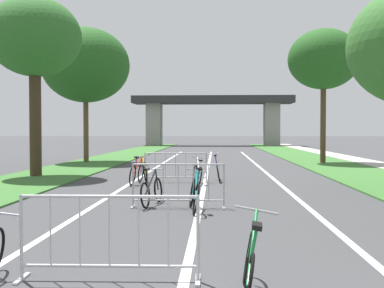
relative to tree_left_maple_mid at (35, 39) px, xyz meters
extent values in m
cube|color=#386B2D|center=(0.35, 11.04, -5.40)|extent=(3.40, 65.04, 0.05)
cube|color=#386B2D|center=(13.08, 11.04, -5.40)|extent=(3.40, 65.04, 0.05)
cube|color=#ADA89E|center=(15.60, 11.04, -5.38)|extent=(1.64, 65.04, 0.08)
cube|color=silver|center=(6.72, 3.25, -5.42)|extent=(0.14, 37.63, 0.01)
cube|color=silver|center=(9.28, 3.25, -5.42)|extent=(0.14, 37.63, 0.01)
cube|color=silver|center=(4.15, 3.25, -5.42)|extent=(0.14, 37.63, 0.01)
cube|color=#2D2D30|center=(6.72, 38.18, 0.06)|extent=(19.02, 4.04, 0.86)
cube|color=gray|center=(-0.32, 38.18, -2.90)|extent=(1.74, 2.40, 5.05)
cube|color=gray|center=(13.75, 38.18, -2.90)|extent=(1.74, 2.40, 5.05)
cylinder|color=#3D2D1E|center=(0.00, 0.00, -3.36)|extent=(0.46, 0.46, 4.13)
ellipsoid|color=#2D6628|center=(0.00, 0.00, 0.07)|extent=(3.63, 3.63, 3.09)
cylinder|color=brown|center=(-0.27, 8.16, -3.59)|extent=(0.29, 0.29, 3.67)
ellipsoid|color=#23561E|center=(-0.27, 8.16, 0.10)|extent=(4.96, 4.96, 4.22)
cylinder|color=#4C3823|center=(13.01, 8.09, -3.28)|extent=(0.30, 0.30, 4.29)
ellipsoid|color=#23561E|center=(13.01, 8.09, 0.33)|extent=(3.90, 3.90, 3.31)
cylinder|color=#ADADB2|center=(4.72, -12.57, -4.90)|extent=(0.04, 0.04, 1.05)
cube|color=#ADADB2|center=(4.72, -12.57, -5.41)|extent=(0.07, 0.44, 0.03)
cylinder|color=#ADADB2|center=(6.88, -12.52, -4.90)|extent=(0.04, 0.04, 1.05)
cube|color=#ADADB2|center=(6.88, -12.52, -5.41)|extent=(0.07, 0.44, 0.03)
cylinder|color=#ADADB2|center=(5.80, -12.55, -4.39)|extent=(2.16, 0.09, 0.04)
cylinder|color=#ADADB2|center=(5.80, -12.55, -5.24)|extent=(2.16, 0.09, 0.04)
cylinder|color=#ADADB2|center=(5.08, -12.56, -4.81)|extent=(0.02, 0.02, 0.87)
cylinder|color=#ADADB2|center=(5.44, -12.56, -4.81)|extent=(0.02, 0.02, 0.87)
cylinder|color=#ADADB2|center=(5.80, -12.55, -4.81)|extent=(0.02, 0.02, 0.87)
cylinder|color=#ADADB2|center=(6.16, -12.54, -4.81)|extent=(0.02, 0.02, 0.87)
cylinder|color=#ADADB2|center=(6.52, -12.53, -4.81)|extent=(0.02, 0.02, 0.87)
cylinder|color=#ADADB2|center=(5.13, -7.14, -4.90)|extent=(0.04, 0.04, 1.05)
cube|color=#ADADB2|center=(5.13, -7.14, -5.41)|extent=(0.06, 0.44, 0.03)
cylinder|color=#ADADB2|center=(7.29, -7.12, -4.90)|extent=(0.04, 0.04, 1.05)
cube|color=#ADADB2|center=(7.29, -7.12, -5.41)|extent=(0.06, 0.44, 0.03)
cylinder|color=#ADADB2|center=(6.21, -7.13, -4.39)|extent=(2.16, 0.06, 0.04)
cylinder|color=#ADADB2|center=(6.21, -7.13, -5.24)|extent=(2.16, 0.06, 0.04)
cylinder|color=#ADADB2|center=(5.49, -7.14, -4.81)|extent=(0.02, 0.02, 0.87)
cylinder|color=#ADADB2|center=(5.85, -7.14, -4.81)|extent=(0.02, 0.02, 0.87)
cylinder|color=#ADADB2|center=(6.21, -7.13, -4.81)|extent=(0.02, 0.02, 0.87)
cylinder|color=#ADADB2|center=(6.57, -7.13, -4.81)|extent=(0.02, 0.02, 0.87)
cylinder|color=#ADADB2|center=(6.93, -7.13, -4.81)|extent=(0.02, 0.02, 0.87)
cylinder|color=#ADADB2|center=(4.61, -1.72, -4.90)|extent=(0.04, 0.04, 1.05)
cube|color=#ADADB2|center=(4.61, -1.72, -5.41)|extent=(0.06, 0.44, 0.03)
cylinder|color=#ADADB2|center=(6.76, -1.72, -4.90)|extent=(0.04, 0.04, 1.05)
cube|color=#ADADB2|center=(6.76, -1.72, -5.41)|extent=(0.06, 0.44, 0.03)
cylinder|color=#ADADB2|center=(5.68, -1.72, -4.39)|extent=(2.16, 0.05, 0.04)
cylinder|color=#ADADB2|center=(5.68, -1.72, -5.24)|extent=(2.16, 0.05, 0.04)
cylinder|color=#ADADB2|center=(4.97, -1.72, -4.81)|extent=(0.02, 0.02, 0.87)
cylinder|color=#ADADB2|center=(5.32, -1.72, -4.81)|extent=(0.02, 0.02, 0.87)
cylinder|color=#ADADB2|center=(5.68, -1.72, -4.81)|extent=(0.02, 0.02, 0.87)
cylinder|color=#ADADB2|center=(6.04, -1.72, -4.81)|extent=(0.02, 0.02, 0.87)
cylinder|color=#ADADB2|center=(6.40, -1.72, -4.81)|extent=(0.02, 0.02, 0.87)
torus|color=black|center=(6.67, -8.06, -5.08)|extent=(0.24, 0.71, 0.70)
torus|color=black|center=(6.55, -7.04, -5.08)|extent=(0.24, 0.71, 0.70)
cylinder|color=#197A7F|center=(6.66, -7.57, -4.81)|extent=(0.08, 1.01, 0.57)
cylinder|color=#197A7F|center=(6.68, -7.77, -4.79)|extent=(0.17, 0.11, 0.69)
cylinder|color=#197A7F|center=(6.65, -7.90, -5.10)|extent=(0.08, 0.34, 0.08)
cylinder|color=#197A7F|center=(6.59, -7.06, -4.81)|extent=(0.13, 0.08, 0.54)
cube|color=black|center=(6.74, -7.80, -4.45)|extent=(0.14, 0.25, 0.07)
cylinder|color=#99999E|center=(6.64, -7.08, -4.54)|extent=(0.52, 0.09, 0.11)
torus|color=black|center=(7.18, -1.69, -5.09)|extent=(0.17, 0.67, 0.67)
torus|color=black|center=(7.17, -0.66, -5.09)|extent=(0.17, 0.67, 0.67)
cylinder|color=#662884|center=(7.12, -1.20, -4.77)|extent=(0.16, 1.00, 0.68)
cylinder|color=#662884|center=(7.13, -1.39, -4.81)|extent=(0.16, 0.12, 0.66)
cylinder|color=#662884|center=(7.19, -1.52, -5.11)|extent=(0.03, 0.33, 0.08)
cylinder|color=#662884|center=(7.12, -0.68, -4.77)|extent=(0.15, 0.09, 0.65)
cube|color=black|center=(7.08, -1.43, -4.49)|extent=(0.11, 0.24, 0.07)
cylinder|color=#99999E|center=(7.06, -0.71, -4.44)|extent=(0.52, 0.04, 0.11)
torus|color=black|center=(5.45, -7.30, -5.11)|extent=(0.21, 0.63, 0.63)
torus|color=black|center=(5.62, -6.24, -5.11)|extent=(0.21, 0.63, 0.63)
cylinder|color=black|center=(5.50, -6.79, -4.85)|extent=(0.16, 1.04, 0.56)
cylinder|color=black|center=(5.47, -6.99, -4.84)|extent=(0.13, 0.11, 0.64)
cylinder|color=black|center=(5.48, -7.13, -5.14)|extent=(0.09, 0.35, 0.07)
cylinder|color=black|center=(5.59, -6.26, -4.85)|extent=(0.10, 0.08, 0.53)
cube|color=black|center=(5.43, -7.02, -4.53)|extent=(0.14, 0.25, 0.06)
cylinder|color=#99999E|center=(5.56, -6.28, -4.59)|extent=(0.45, 0.10, 0.07)
torus|color=black|center=(4.35, -2.82, -5.08)|extent=(0.19, 0.70, 0.69)
torus|color=black|center=(4.46, -1.76, -5.08)|extent=(0.19, 0.70, 0.69)
cylinder|color=red|center=(4.43, -2.32, -4.81)|extent=(0.20, 1.03, 0.58)
cylinder|color=red|center=(4.41, -2.52, -4.81)|extent=(0.11, 0.13, 0.65)
cylinder|color=red|center=(4.37, -2.65, -5.11)|extent=(0.06, 0.35, 0.08)
cylinder|color=red|center=(4.48, -1.78, -4.81)|extent=(0.10, 0.10, 0.55)
cube|color=black|center=(4.44, -2.56, -4.49)|extent=(0.13, 0.25, 0.06)
cylinder|color=#99999E|center=(4.51, -1.81, -4.53)|extent=(0.49, 0.08, 0.08)
torus|color=black|center=(6.56, -2.61, -5.11)|extent=(0.26, 0.65, 0.63)
torus|color=black|center=(6.36, -1.60, -5.11)|extent=(0.26, 0.65, 0.63)
cylinder|color=silver|center=(6.51, -2.12, -4.83)|extent=(0.15, 1.01, 0.60)
cylinder|color=silver|center=(6.54, -2.32, -4.88)|extent=(0.14, 0.10, 0.55)
cylinder|color=silver|center=(6.53, -2.45, -5.13)|extent=(0.10, 0.33, 0.07)
cylinder|color=silver|center=(6.41, -1.62, -4.83)|extent=(0.13, 0.07, 0.57)
cube|color=black|center=(6.59, -2.35, -4.61)|extent=(0.15, 0.26, 0.06)
cylinder|color=#99999E|center=(6.45, -1.63, -4.55)|extent=(0.44, 0.11, 0.09)
torus|color=black|center=(4.61, -1.88, -5.09)|extent=(0.25, 0.69, 0.67)
torus|color=black|center=(4.48, -0.82, -5.09)|extent=(0.25, 0.69, 0.67)
cylinder|color=gold|center=(4.50, -1.38, -4.83)|extent=(0.27, 1.02, 0.56)
cylinder|color=gold|center=(4.52, -1.58, -4.84)|extent=(0.16, 0.14, 0.61)
cylinder|color=gold|center=(4.59, -1.71, -5.11)|extent=(0.06, 0.35, 0.08)
cylinder|color=gold|center=(4.43, -0.85, -4.83)|extent=(0.14, 0.11, 0.53)
cube|color=black|center=(4.47, -1.63, -4.54)|extent=(0.14, 0.25, 0.07)
cylinder|color=#99999E|center=(4.38, -0.88, -4.57)|extent=(0.44, 0.08, 0.12)
torus|color=black|center=(7.41, -13.62, -5.10)|extent=(0.19, 0.65, 0.64)
torus|color=black|center=(7.49, -12.57, -5.10)|extent=(0.19, 0.65, 0.64)
cylinder|color=#1E7238|center=(7.49, -13.12, -4.82)|extent=(0.21, 1.02, 0.61)
cylinder|color=#1E7238|center=(7.47, -13.32, -4.86)|extent=(0.14, 0.13, 0.59)
cylinder|color=#1E7238|center=(7.42, -13.45, -5.13)|extent=(0.05, 0.34, 0.08)
cylinder|color=#1E7238|center=(7.53, -12.60, -4.82)|extent=(0.13, 0.10, 0.58)
cube|color=black|center=(7.52, -13.36, -4.57)|extent=(0.12, 0.25, 0.07)
cylinder|color=#99999E|center=(7.58, -12.63, -4.53)|extent=(0.51, 0.07, 0.11)
camera|label=1|loc=(7.09, -18.15, -3.59)|focal=43.95mm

